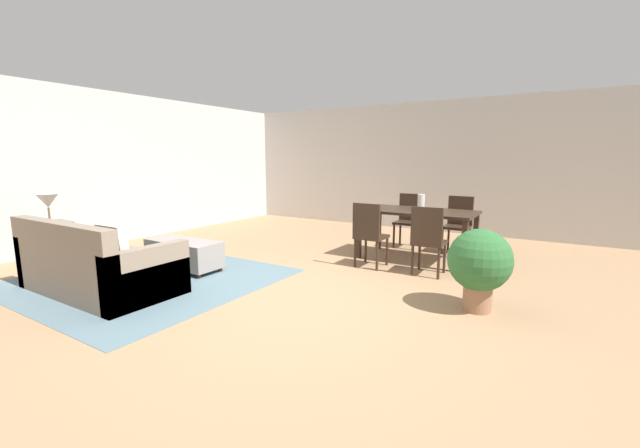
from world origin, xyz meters
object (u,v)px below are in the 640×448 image
object	(u,v)px
couch	(97,267)
dining_chair_far_right	(458,221)
table_lamp	(48,203)
vase_centerpiece	(421,202)
ottoman_table	(184,253)
dining_chair_near_right	(428,237)
dining_chair_near_left	(369,231)
side_table	(52,241)
potted_plant	(480,263)
dining_table	(417,216)
dining_chair_far_left	(409,217)

from	to	relation	value
couch	dining_chair_far_right	size ratio (longest dim) A/B	2.07
couch	table_lamp	xyz separation A→B (m)	(-1.25, 0.11, 0.66)
couch	dining_chair_far_right	world-z (taller)	dining_chair_far_right
table_lamp	vase_centerpiece	bearing A→B (deg)	40.13
ottoman_table	dining_chair_near_right	distance (m)	3.32
dining_chair_near_left	vase_centerpiece	xyz separation A→B (m)	(0.46, 0.83, 0.36)
ottoman_table	side_table	bearing A→B (deg)	-142.62
table_lamp	potted_plant	bearing A→B (deg)	17.46
dining_table	dining_chair_far_right	distance (m)	0.93
dining_chair_far_left	table_lamp	bearing A→B (deg)	-130.23
dining_table	vase_centerpiece	size ratio (longest dim) A/B	7.10
dining_chair_near_left	potted_plant	distance (m)	1.85
couch	vase_centerpiece	distance (m)	4.39
dining_chair_near_right	ottoman_table	bearing A→B (deg)	-153.15
dining_table	dining_chair_near_left	xyz separation A→B (m)	(-0.41, -0.81, -0.15)
side_table	potted_plant	distance (m)	5.35
ottoman_table	table_lamp	world-z (taller)	table_lamp
potted_plant	side_table	bearing A→B (deg)	-162.54
table_lamp	dining_chair_far_left	world-z (taller)	table_lamp
side_table	potted_plant	world-z (taller)	potted_plant
dining_table	dining_chair_far_right	bearing A→B (deg)	62.43
side_table	potted_plant	bearing A→B (deg)	17.46
dining_chair_far_left	couch	bearing A→B (deg)	-117.82
dining_chair_near_right	dining_table	bearing A→B (deg)	118.02
dining_table	dining_chair_far_right	size ratio (longest dim) A/B	1.84
dining_chair_near_left	dining_table	bearing A→B (deg)	62.80
side_table	vase_centerpiece	xyz separation A→B (m)	(3.94, 3.32, 0.45)
dining_chair_near_left	dining_chair_far_right	size ratio (longest dim) A/B	1.00
dining_chair_far_left	dining_table	bearing A→B (deg)	-63.01
ottoman_table	dining_table	world-z (taller)	dining_table
dining_chair_far_right	table_lamp	bearing A→B (deg)	-136.45
dining_chair_near_left	potted_plant	size ratio (longest dim) A/B	1.10
dining_chair_far_right	potted_plant	xyz separation A→B (m)	(0.78, -2.50, -0.02)
dining_table	vase_centerpiece	xyz separation A→B (m)	(0.04, 0.03, 0.21)
couch	potted_plant	distance (m)	4.22
table_lamp	dining_chair_near_left	size ratio (longest dim) A/B	0.57
couch	table_lamp	world-z (taller)	table_lamp
table_lamp	vase_centerpiece	size ratio (longest dim) A/B	2.21
ottoman_table	vase_centerpiece	distance (m)	3.51
dining_chair_far_right	vase_centerpiece	world-z (taller)	vase_centerpiece
dining_table	potted_plant	xyz separation A→B (m)	(1.21, -1.69, -0.17)
table_lamp	dining_chair_near_left	bearing A→B (deg)	35.54
dining_chair_near_right	dining_chair_far_right	size ratio (longest dim) A/B	1.00
table_lamp	vase_centerpiece	world-z (taller)	table_lamp
couch	dining_table	xyz separation A→B (m)	(2.64, 3.40, 0.38)
vase_centerpiece	side_table	bearing A→B (deg)	-139.87
dining_table	potted_plant	bearing A→B (deg)	-54.36
dining_chair_far_left	vase_centerpiece	world-z (taller)	vase_centerpiece
ottoman_table	dining_chair_far_left	distance (m)	3.75
couch	potted_plant	xyz separation A→B (m)	(3.85, 1.71, 0.20)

